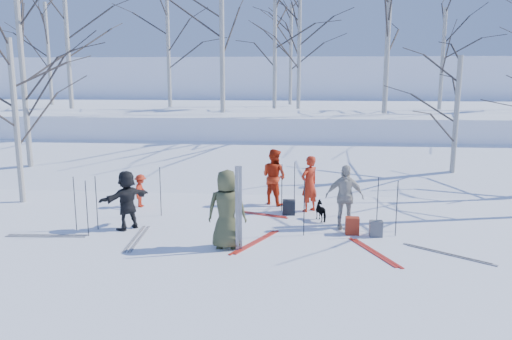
# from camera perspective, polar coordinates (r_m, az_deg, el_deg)

# --- Properties ---
(ground) EXTENTS (120.00, 120.00, 0.00)m
(ground) POSITION_cam_1_polar(r_m,az_deg,el_deg) (11.97, -0.63, -7.46)
(ground) COLOR white
(ground) RESTS_ON ground
(snow_ramp) EXTENTS (70.00, 9.49, 4.12)m
(snow_ramp) POSITION_cam_1_polar(r_m,az_deg,el_deg) (18.70, 1.48, -0.34)
(snow_ramp) COLOR white
(snow_ramp) RESTS_ON ground
(snow_plateau) EXTENTS (70.00, 18.00, 2.20)m
(snow_plateau) POSITION_cam_1_polar(r_m,az_deg,el_deg) (28.47, 2.75, 5.20)
(snow_plateau) COLOR white
(snow_plateau) RESTS_ON ground
(far_hill) EXTENTS (90.00, 30.00, 6.00)m
(far_hill) POSITION_cam_1_polar(r_m,az_deg,el_deg) (49.36, 3.76, 8.69)
(far_hill) COLOR white
(far_hill) RESTS_ON ground
(skier_olive_center) EXTENTS (0.86, 0.57, 1.75)m
(skier_olive_center) POSITION_cam_1_polar(r_m,az_deg,el_deg) (10.91, -3.36, -4.50)
(skier_olive_center) COLOR #42462A
(skier_olive_center) RESTS_ON ground
(skier_red_north) EXTENTS (0.67, 0.67, 1.57)m
(skier_red_north) POSITION_cam_1_polar(r_m,az_deg,el_deg) (13.92, 6.11, -1.58)
(skier_red_north) COLOR #B32410
(skier_red_north) RESTS_ON ground
(skier_redor_behind) EXTENTS (1.01, 0.97, 1.65)m
(skier_redor_behind) POSITION_cam_1_polar(r_m,az_deg,el_deg) (14.63, 2.07, -0.77)
(skier_redor_behind) COLOR red
(skier_redor_behind) RESTS_ON ground
(skier_red_seated) EXTENTS (0.41, 0.65, 0.95)m
(skier_red_seated) POSITION_cam_1_polar(r_m,az_deg,el_deg) (14.77, -13.03, -2.32)
(skier_red_seated) COLOR #B32410
(skier_red_seated) RESTS_ON ground
(skier_cream_east) EXTENTS (0.95, 0.42, 1.60)m
(skier_cream_east) POSITION_cam_1_polar(r_m,az_deg,el_deg) (12.49, 10.08, -3.04)
(skier_cream_east) COLOR beige
(skier_cream_east) RESTS_ON ground
(skier_grey_west) EXTENTS (1.19, 1.34, 1.47)m
(skier_grey_west) POSITION_cam_1_polar(r_m,az_deg,el_deg) (12.66, -14.54, -3.33)
(skier_grey_west) COLOR black
(skier_grey_west) RESTS_ON ground
(dog) EXTENTS (0.50, 0.66, 0.51)m
(dog) POSITION_cam_1_polar(r_m,az_deg,el_deg) (13.20, 7.58, -4.67)
(dog) COLOR black
(dog) RESTS_ON ground
(upright_ski_left) EXTENTS (0.09, 0.16, 1.90)m
(upright_ski_left) POSITION_cam_1_polar(r_m,az_deg,el_deg) (10.62, -2.20, -4.50)
(upright_ski_left) COLOR silver
(upright_ski_left) RESTS_ON ground
(upright_ski_right) EXTENTS (0.10, 0.23, 1.89)m
(upright_ski_right) POSITION_cam_1_polar(r_m,az_deg,el_deg) (10.66, -1.80, -4.43)
(upright_ski_right) COLOR silver
(upright_ski_right) RESTS_ON ground
(ski_pair_a) EXTENTS (2.02, 2.09, 0.02)m
(ski_pair_a) POSITION_cam_1_polar(r_m,az_deg,el_deg) (11.49, 21.08, -8.95)
(ski_pair_a) COLOR silver
(ski_pair_a) RESTS_ON ground
(ski_pair_b) EXTENTS (1.57, 2.04, 0.02)m
(ski_pair_b) POSITION_cam_1_polar(r_m,az_deg,el_deg) (11.14, 13.37, -9.13)
(ski_pair_b) COLOR #B22219
(ski_pair_b) RESTS_ON ground
(ski_pair_c) EXTENTS (0.48, 1.93, 0.02)m
(ski_pair_c) POSITION_cam_1_polar(r_m,az_deg,el_deg) (12.04, -13.43, -7.62)
(ski_pair_c) COLOR silver
(ski_pair_c) RESTS_ON ground
(ski_pair_d) EXTENTS (0.46, 1.93, 0.02)m
(ski_pair_d) POSITION_cam_1_polar(r_m,az_deg,el_deg) (12.90, -22.78, -6.93)
(ski_pair_d) COLOR silver
(ski_pair_d) RESTS_ON ground
(ski_pair_e) EXTENTS (1.49, 2.04, 0.02)m
(ski_pair_e) POSITION_cam_1_polar(r_m,az_deg,el_deg) (13.77, -0.10, -4.98)
(ski_pair_e) COLOR #B22219
(ski_pair_e) RESTS_ON ground
(ski_pair_f) EXTENTS (1.71, 2.06, 0.02)m
(ski_pair_f) POSITION_cam_1_polar(r_m,az_deg,el_deg) (11.48, -0.08, -8.23)
(ski_pair_f) COLOR #B22219
(ski_pair_f) RESTS_ON ground
(ski_pole_a) EXTENTS (0.02, 0.02, 1.34)m
(ski_pole_a) POSITION_cam_1_polar(r_m,az_deg,el_deg) (14.23, 4.42, -1.76)
(ski_pole_a) COLOR black
(ski_pole_a) RESTS_ON ground
(ski_pole_b) EXTENTS (0.02, 0.02, 1.34)m
(ski_pole_b) POSITION_cam_1_polar(r_m,az_deg,el_deg) (13.66, -10.86, -2.44)
(ski_pole_b) COLOR black
(ski_pole_b) RESTS_ON ground
(ski_pole_c) EXTENTS (0.02, 0.02, 1.34)m
(ski_pole_c) POSITION_cam_1_polar(r_m,az_deg,el_deg) (12.97, -19.99, -3.62)
(ski_pole_c) COLOR black
(ski_pole_c) RESTS_ON ground
(ski_pole_d) EXTENTS (0.02, 0.02, 1.34)m
(ski_pole_d) POSITION_cam_1_polar(r_m,az_deg,el_deg) (12.47, 13.71, -3.83)
(ski_pole_d) COLOR black
(ski_pole_d) RESTS_ON ground
(ski_pole_e) EXTENTS (0.02, 0.02, 1.34)m
(ski_pole_e) POSITION_cam_1_polar(r_m,az_deg,el_deg) (11.83, 5.52, -4.36)
(ski_pole_e) COLOR black
(ski_pole_e) RESTS_ON ground
(ski_pole_f) EXTENTS (0.02, 0.02, 1.34)m
(ski_pole_f) POSITION_cam_1_polar(r_m,az_deg,el_deg) (12.85, -17.76, -3.61)
(ski_pole_f) COLOR black
(ski_pole_f) RESTS_ON ground
(ski_pole_g) EXTENTS (0.02, 0.02, 1.34)m
(ski_pole_g) POSITION_cam_1_polar(r_m,az_deg,el_deg) (13.88, 2.97, -2.06)
(ski_pole_g) COLOR black
(ski_pole_g) RESTS_ON ground
(ski_pole_h) EXTENTS (0.02, 0.02, 1.34)m
(ski_pole_h) POSITION_cam_1_polar(r_m,az_deg,el_deg) (12.40, -18.77, -4.18)
(ski_pole_h) COLOR black
(ski_pole_h) RESTS_ON ground
(ski_pole_i) EXTENTS (0.02, 0.02, 1.34)m
(ski_pole_i) POSITION_cam_1_polar(r_m,az_deg,el_deg) (12.19, 15.78, -4.27)
(ski_pole_i) COLOR black
(ski_pole_i) RESTS_ON ground
(backpack_red) EXTENTS (0.32, 0.22, 0.42)m
(backpack_red) POSITION_cam_1_polar(r_m,az_deg,el_deg) (12.20, 10.94, -6.28)
(backpack_red) COLOR maroon
(backpack_red) RESTS_ON ground
(backpack_grey) EXTENTS (0.30, 0.20, 0.38)m
(backpack_grey) POSITION_cam_1_polar(r_m,az_deg,el_deg) (12.17, 13.55, -6.53)
(backpack_grey) COLOR #54575C
(backpack_grey) RESTS_ON ground
(backpack_dark) EXTENTS (0.34, 0.24, 0.40)m
(backpack_dark) POSITION_cam_1_polar(r_m,az_deg,el_deg) (13.69, 3.79, -4.28)
(backpack_dark) COLOR black
(backpack_dark) RESTS_ON ground
(birch_plateau_b) EXTENTS (4.37, 4.37, 5.38)m
(birch_plateau_b) POSITION_cam_1_polar(r_m,az_deg,el_deg) (25.51, -9.98, 13.16)
(birch_plateau_b) COLOR silver
(birch_plateau_b) RESTS_ON snow_plateau
(birch_plateau_c) EXTENTS (4.30, 4.30, 5.29)m
(birch_plateau_c) POSITION_cam_1_polar(r_m,az_deg,el_deg) (23.88, 4.95, 13.35)
(birch_plateau_c) COLOR silver
(birch_plateau_c) RESTS_ON snow_plateau
(birch_plateau_d) EXTENTS (4.28, 4.28, 5.25)m
(birch_plateau_d) POSITION_cam_1_polar(r_m,az_deg,el_deg) (27.30, 3.99, 12.99)
(birch_plateau_d) COLOR silver
(birch_plateau_d) RESTS_ON snow_plateau
(birch_plateau_e) EXTENTS (4.31, 4.31, 5.30)m
(birch_plateau_e) POSITION_cam_1_polar(r_m,az_deg,el_deg) (29.11, -22.64, 12.11)
(birch_plateau_e) COLOR silver
(birch_plateau_e) RESTS_ON snow_plateau
(birch_plateau_f) EXTENTS (5.36, 5.36, 6.79)m
(birch_plateau_f) POSITION_cam_1_polar(r_m,az_deg,el_deg) (25.49, -20.81, 14.24)
(birch_plateau_f) COLOR silver
(birch_plateau_f) RESTS_ON snow_plateau
(birch_plateau_g) EXTENTS (5.19, 5.19, 6.56)m
(birch_plateau_g) POSITION_cam_1_polar(r_m,az_deg,el_deg) (21.45, -3.92, 15.37)
(birch_plateau_g) COLOR silver
(birch_plateau_g) RESTS_ON snow_plateau
(birch_plateau_h) EXTENTS (4.48, 4.48, 5.54)m
(birch_plateau_h) POSITION_cam_1_polar(r_m,az_deg,el_deg) (23.93, 2.16, 13.67)
(birch_plateau_h) COLOR silver
(birch_plateau_h) RESTS_ON snow_plateau
(birch_plateau_i) EXTENTS (5.27, 5.27, 6.68)m
(birch_plateau_i) POSITION_cam_1_polar(r_m,az_deg,el_deg) (21.44, 14.86, 15.20)
(birch_plateau_i) COLOR silver
(birch_plateau_i) RESTS_ON snow_plateau
(birch_plateau_j) EXTENTS (3.77, 3.77, 4.53)m
(birch_plateau_j) POSITION_cam_1_polar(r_m,az_deg,el_deg) (24.72, 20.54, 11.75)
(birch_plateau_j) COLOR silver
(birch_plateau_j) RESTS_ON snow_plateau
(birch_edge_a) EXTENTS (3.96, 3.96, 4.80)m
(birch_edge_a) POSITION_cam_1_polar(r_m,az_deg,el_deg) (16.23, -25.74, 4.94)
(birch_edge_a) COLOR silver
(birch_edge_a) RESTS_ON ground
(birch_edge_d) EXTENTS (5.04, 5.04, 6.34)m
(birch_edge_d) POSITION_cam_1_polar(r_m,az_deg,el_deg) (19.68, -24.96, 8.08)
(birch_edge_d) COLOR silver
(birch_edge_d) RESTS_ON ground
(birch_edge_e) EXTENTS (3.68, 3.68, 4.40)m
(birch_edge_e) POSITION_cam_1_polar(r_m,az_deg,el_deg) (17.98, 21.86, 5.05)
(birch_edge_e) COLOR silver
(birch_edge_e) RESTS_ON ground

